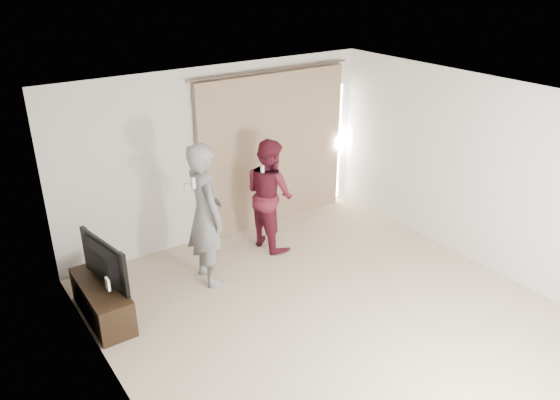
% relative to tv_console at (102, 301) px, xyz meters
% --- Properties ---
extents(floor, '(5.50, 5.50, 0.00)m').
position_rel_tv_console_xyz_m(floor, '(2.27, -1.63, -0.23)').
color(floor, '#BDA78E').
rests_on(floor, ground).
extents(wall_back, '(5.00, 0.04, 2.60)m').
position_rel_tv_console_xyz_m(wall_back, '(2.27, 1.12, 1.07)').
color(wall_back, silver).
rests_on(wall_back, ground).
extents(wall_left, '(0.04, 5.50, 2.60)m').
position_rel_tv_console_xyz_m(wall_left, '(-0.23, -1.63, 1.07)').
color(wall_left, silver).
rests_on(wall_left, ground).
extents(ceiling, '(5.00, 5.50, 0.01)m').
position_rel_tv_console_xyz_m(ceiling, '(2.27, -1.63, 2.37)').
color(ceiling, silver).
rests_on(ceiling, wall_back).
extents(curtain, '(2.80, 0.11, 2.46)m').
position_rel_tv_console_xyz_m(curtain, '(3.18, 1.05, 0.98)').
color(curtain, '#9D7F60').
rests_on(curtain, ground).
extents(tv_console, '(0.41, 1.18, 0.45)m').
position_rel_tv_console_xyz_m(tv_console, '(0.00, 0.00, 0.00)').
color(tv_console, black).
rests_on(tv_console, ground).
extents(tv, '(0.30, 0.98, 0.56)m').
position_rel_tv_console_xyz_m(tv, '(0.00, 0.00, 0.51)').
color(tv, black).
rests_on(tv, tv_console).
extents(scratching_post, '(0.32, 0.32, 0.42)m').
position_rel_tv_console_xyz_m(scratching_post, '(0.17, 0.77, -0.06)').
color(scratching_post, tan).
rests_on(scratching_post, ground).
extents(person_man, '(0.51, 0.73, 1.92)m').
position_rel_tv_console_xyz_m(person_man, '(1.44, 0.03, 0.73)').
color(person_man, slate).
rests_on(person_man, ground).
extents(person_woman, '(0.67, 0.84, 1.65)m').
position_rel_tv_console_xyz_m(person_woman, '(2.64, 0.37, 0.60)').
color(person_woman, '#551523').
rests_on(person_woman, ground).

